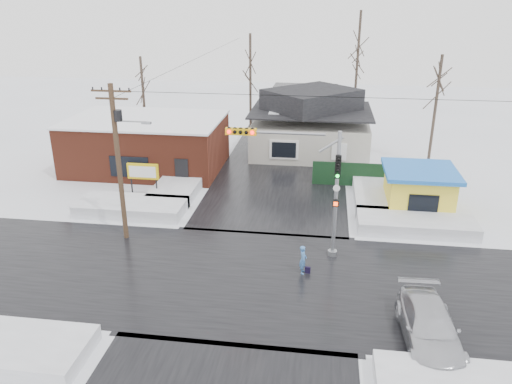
# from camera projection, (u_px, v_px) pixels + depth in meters

# --- Properties ---
(ground) EXTENTS (120.00, 120.00, 0.00)m
(ground) POSITION_uv_depth(u_px,v_px,m) (252.00, 279.00, 25.09)
(ground) COLOR white
(ground) RESTS_ON ground
(road_ns) EXTENTS (10.00, 120.00, 0.02)m
(road_ns) POSITION_uv_depth(u_px,v_px,m) (252.00, 279.00, 25.09)
(road_ns) COLOR black
(road_ns) RESTS_ON ground
(road_ew) EXTENTS (120.00, 10.00, 0.02)m
(road_ew) POSITION_uv_depth(u_px,v_px,m) (252.00, 279.00, 25.09)
(road_ew) COLOR black
(road_ew) RESTS_ON ground
(snowbank_nw) EXTENTS (7.00, 3.00, 0.80)m
(snowbank_nw) POSITION_uv_depth(u_px,v_px,m) (132.00, 207.00, 32.55)
(snowbank_nw) COLOR white
(snowbank_nw) RESTS_ON ground
(snowbank_ne) EXTENTS (7.00, 3.00, 0.80)m
(snowbank_ne) POSITION_uv_depth(u_px,v_px,m) (416.00, 223.00, 30.22)
(snowbank_ne) COLOR white
(snowbank_ne) RESTS_ON ground
(snowbank_sw) EXTENTS (7.00, 3.00, 0.70)m
(snowbank_sw) POSITION_uv_depth(u_px,v_px,m) (1.00, 347.00, 19.69)
(snowbank_sw) COLOR white
(snowbank_sw) RESTS_ON ground
(snowbank_nside_w) EXTENTS (3.00, 8.00, 0.80)m
(snowbank_nside_w) POSITION_uv_depth(u_px,v_px,m) (182.00, 182.00, 36.90)
(snowbank_nside_w) COLOR white
(snowbank_nside_w) RESTS_ON ground
(snowbank_nside_e) EXTENTS (3.00, 8.00, 0.80)m
(snowbank_nside_e) POSITION_uv_depth(u_px,v_px,m) (375.00, 192.00, 35.08)
(snowbank_nside_e) COLOR white
(snowbank_nside_e) RESTS_ON ground
(traffic_signal) EXTENTS (6.05, 0.68, 7.00)m
(traffic_signal) POSITION_uv_depth(u_px,v_px,m) (307.00, 176.00, 25.83)
(traffic_signal) COLOR gray
(traffic_signal) RESTS_ON ground
(utility_pole) EXTENTS (3.15, 0.44, 9.00)m
(utility_pole) POSITION_uv_depth(u_px,v_px,m) (119.00, 155.00, 27.45)
(utility_pole) COLOR #382619
(utility_pole) RESTS_ON ground
(brick_building) EXTENTS (12.20, 8.20, 4.12)m
(brick_building) POSITION_uv_depth(u_px,v_px,m) (147.00, 143.00, 40.47)
(brick_building) COLOR maroon
(brick_building) RESTS_ON ground
(marquee_sign) EXTENTS (2.20, 0.21, 2.55)m
(marquee_sign) POSITION_uv_depth(u_px,v_px,m) (143.00, 172.00, 34.29)
(marquee_sign) COLOR black
(marquee_sign) RESTS_ON ground
(house) EXTENTS (10.40, 8.40, 5.76)m
(house) POSITION_uv_depth(u_px,v_px,m) (311.00, 124.00, 44.11)
(house) COLOR beige
(house) RESTS_ON ground
(kiosk) EXTENTS (4.60, 4.60, 2.88)m
(kiosk) POSITION_uv_depth(u_px,v_px,m) (418.00, 190.00, 32.52)
(kiosk) COLOR yellow
(kiosk) RESTS_ON ground
(fence) EXTENTS (8.00, 0.12, 1.80)m
(fence) POSITION_uv_depth(u_px,v_px,m) (367.00, 175.00, 36.80)
(fence) COLOR black
(fence) RESTS_ON ground
(tree_far_left) EXTENTS (3.00, 3.00, 10.00)m
(tree_far_left) POSITION_uv_depth(u_px,v_px,m) (250.00, 56.00, 46.60)
(tree_far_left) COLOR #332821
(tree_far_left) RESTS_ON ground
(tree_far_mid) EXTENTS (3.00, 3.00, 12.00)m
(tree_far_mid) POSITION_uv_depth(u_px,v_px,m) (359.00, 38.00, 46.56)
(tree_far_mid) COLOR #332821
(tree_far_mid) RESTS_ON ground
(tree_far_right) EXTENTS (3.00, 3.00, 9.00)m
(tree_far_right) POSITION_uv_depth(u_px,v_px,m) (439.00, 78.00, 39.31)
(tree_far_right) COLOR #332821
(tree_far_right) RESTS_ON ground
(tree_far_west) EXTENTS (3.00, 3.00, 8.00)m
(tree_far_west) POSITION_uv_depth(u_px,v_px,m) (142.00, 74.00, 46.65)
(tree_far_west) COLOR #332821
(tree_far_west) RESTS_ON ground
(pedestrian) EXTENTS (0.37, 0.56, 1.53)m
(pedestrian) POSITION_uv_depth(u_px,v_px,m) (303.00, 260.00, 25.33)
(pedestrian) COLOR #4175B8
(pedestrian) RESTS_ON ground
(car) EXTENTS (2.35, 5.33, 1.52)m
(car) POSITION_uv_depth(u_px,v_px,m) (429.00, 327.00, 20.22)
(car) COLOR #BBBCC3
(car) RESTS_ON ground
(shopping_bag) EXTENTS (0.29, 0.15, 0.35)m
(shopping_bag) POSITION_uv_depth(u_px,v_px,m) (308.00, 270.00, 25.52)
(shopping_bag) COLOR black
(shopping_bag) RESTS_ON ground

